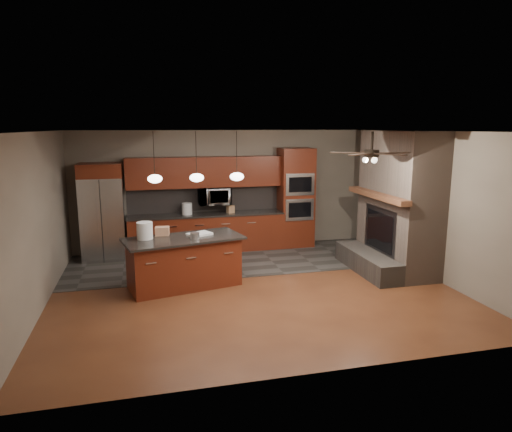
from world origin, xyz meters
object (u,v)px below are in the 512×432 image
object	(u,v)px
microwave	(214,196)
refrigerator	(103,212)
oven_tower	(296,198)
counter_box	(230,209)
kitchen_island	(184,262)
paint_can	(195,236)
white_bucket	(145,231)
paint_tray	(199,234)
counter_bucket	(187,209)
cardboard_box	(162,231)

from	to	relation	value
microwave	refrigerator	distance (m)	2.49
oven_tower	counter_box	distance (m)	1.63
kitchen_island	paint_can	distance (m)	0.56
kitchen_island	white_bucket	distance (m)	0.91
paint_tray	paint_can	bearing A→B (deg)	-139.15
paint_tray	microwave	bearing A→B (deg)	48.48
kitchen_island	counter_box	world-z (taller)	counter_box
kitchen_island	counter_bucket	xyz separation A→B (m)	(0.28, 2.30, 0.57)
oven_tower	counter_bucket	xyz separation A→B (m)	(-2.62, 0.01, -0.16)
white_bucket	counter_box	distance (m)	2.93
oven_tower	paint_tray	distance (m)	3.39
cardboard_box	oven_tower	bearing A→B (deg)	39.13
oven_tower	white_bucket	xyz separation A→B (m)	(-3.57, -2.23, -0.12)
counter_box	paint_can	bearing A→B (deg)	-134.87
cardboard_box	refrigerator	bearing A→B (deg)	128.82
paint_can	counter_box	xyz separation A→B (m)	(1.09, 2.39, 0.01)
paint_can	paint_tray	size ratio (longest dim) A/B	0.41
paint_can	counter_box	distance (m)	2.63
oven_tower	white_bucket	distance (m)	4.21
refrigerator	counter_bucket	world-z (taller)	refrigerator
oven_tower	paint_tray	xyz separation A→B (m)	(-2.60, -2.17, -0.25)
microwave	refrigerator	bearing A→B (deg)	-176.97
white_bucket	paint_can	size ratio (longest dim) A/B	1.77
paint_can	cardboard_box	world-z (taller)	cardboard_box
kitchen_island	paint_tray	bearing A→B (deg)	9.95
microwave	paint_can	distance (m)	2.62
oven_tower	microwave	size ratio (longest dim) A/B	3.25
microwave	paint_can	bearing A→B (deg)	-106.42
cardboard_box	white_bucket	bearing A→B (deg)	-138.99
oven_tower	counter_bucket	world-z (taller)	oven_tower
refrigerator	paint_can	xyz separation A→B (m)	(1.74, -2.36, -0.08)
white_bucket	cardboard_box	distance (m)	0.38
oven_tower	cardboard_box	bearing A→B (deg)	-148.20
counter_bucket	counter_box	size ratio (longest dim) A/B	1.51
microwave	kitchen_island	bearing A→B (deg)	-111.42
white_bucket	counter_box	bearing A→B (deg)	48.18
refrigerator	counter_box	world-z (taller)	refrigerator
paint_tray	counter_box	bearing A→B (deg)	39.28
kitchen_island	counter_bucket	distance (m)	2.39
microwave	refrigerator	world-z (taller)	refrigerator
microwave	paint_can	xyz separation A→B (m)	(-0.73, -2.49, -0.32)
counter_bucket	counter_box	bearing A→B (deg)	-2.85
oven_tower	paint_can	distance (m)	3.65
microwave	cardboard_box	bearing A→B (deg)	-121.70
microwave	white_bucket	size ratio (longest dim) A/B	2.42
microwave	refrigerator	size ratio (longest dim) A/B	0.35
white_bucket	paint_tray	bearing A→B (deg)	3.45
oven_tower	kitchen_island	bearing A→B (deg)	-141.61
refrigerator	white_bucket	bearing A→B (deg)	-67.78
microwave	cardboard_box	xyz separation A→B (m)	(-1.28, -2.08, -0.30)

